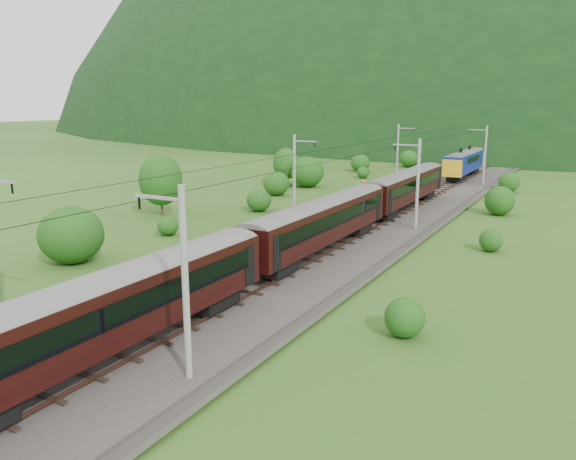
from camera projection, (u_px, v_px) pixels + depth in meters
The scene contains 15 objects.
ground at pixel (84, 352), 26.12m from camera, with size 600.00×600.00×0.00m, color #2B4B17.
railbed at pixel (213, 288), 34.61m from camera, with size 14.00×220.00×0.30m, color #38332D.
track_left at pixel (182, 279), 35.70m from camera, with size 2.40×220.00×0.27m.
track_right at pixel (245, 291), 33.42m from camera, with size 2.40×220.00×0.27m.
catenary_left at pixel (295, 174), 55.29m from camera, with size 2.54×192.28×8.00m.
catenary_right at pixel (417, 182), 49.50m from camera, with size 2.54×192.28×8.00m.
overhead_wires at pixel (209, 176), 33.07m from camera, with size 4.83×198.00×0.03m.
mountain_main at pixel (552, 129), 247.73m from camera, with size 504.00×360.00×244.00m, color black.
mountain_ridge at pixel (340, 122), 338.65m from camera, with size 336.00×280.00×132.00m, color black.
train at pixel (106, 299), 23.74m from camera, with size 2.66×149.26×4.61m.
hazard_post_near at pixel (384, 200), 61.57m from camera, with size 0.14×0.14×1.28m, color red.
hazard_post_far at pixel (441, 176), 80.62m from camera, with size 0.17×0.17×1.58m, color red.
signal at pixel (364, 188), 66.02m from camera, with size 0.24×0.24×2.13m.
vegetation_left at pixel (143, 206), 49.58m from camera, with size 12.85×144.22×6.33m.
vegetation_right at pixel (446, 266), 35.89m from camera, with size 6.35×103.39×2.70m.
Camera 1 is at (20.05, -16.55, 11.35)m, focal length 35.00 mm.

